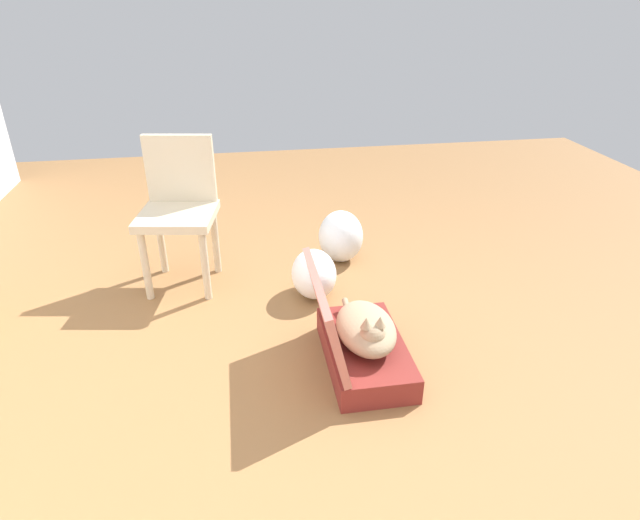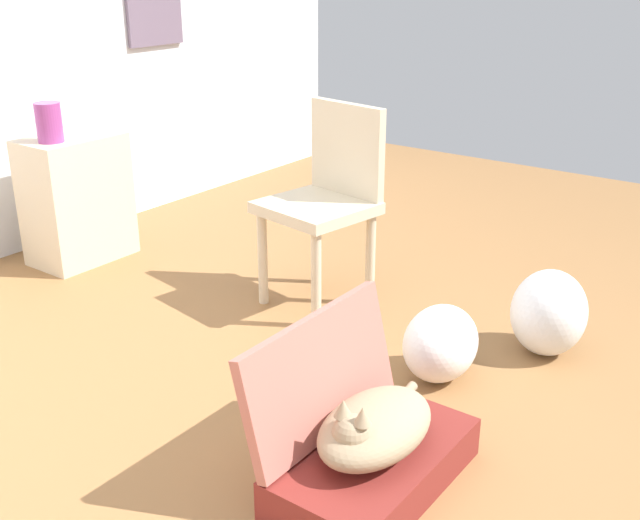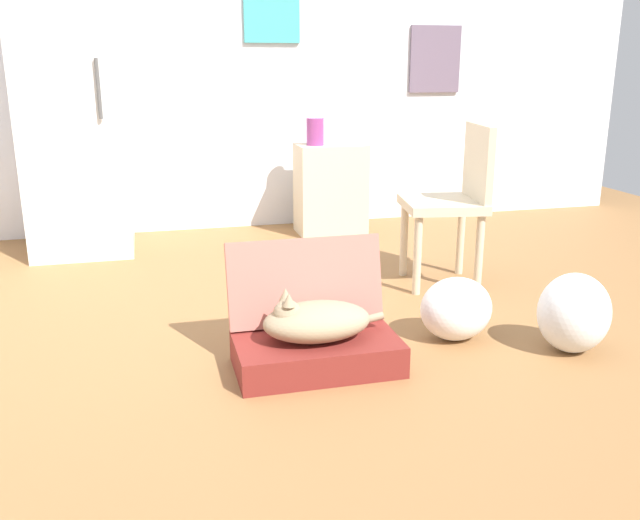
{
  "view_description": "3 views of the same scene",
  "coord_description": "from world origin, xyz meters",
  "px_view_note": "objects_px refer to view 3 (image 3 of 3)",
  "views": [
    {
      "loc": [
        -2.08,
        0.17,
        1.67
      ],
      "look_at": [
        0.17,
        -0.2,
        0.49
      ],
      "focal_mm": 30.03,
      "sensor_mm": 36.0,
      "label": 1
    },
    {
      "loc": [
        -1.66,
        -1.39,
        1.49
      ],
      "look_at": [
        0.3,
        0.05,
        0.52
      ],
      "focal_mm": 43.31,
      "sensor_mm": 36.0,
      "label": 2
    },
    {
      "loc": [
        -0.65,
        -2.87,
        1.21
      ],
      "look_at": [
        0.14,
        0.2,
        0.29
      ],
      "focal_mm": 38.16,
      "sensor_mm": 36.0,
      "label": 3
    }
  ],
  "objects_px": {
    "cat": "(315,321)",
    "chair": "(454,197)",
    "plastic_bag_clear": "(574,313)",
    "side_table": "(331,189)",
    "plastic_bag_white": "(456,309)",
    "refrigerator": "(72,103)",
    "suitcase_base": "(317,354)",
    "vase_tall": "(315,132)"
  },
  "relations": [
    {
      "from": "cat",
      "to": "chair",
      "type": "xyz_separation_m",
      "value": [
        1.02,
        0.91,
        0.28
      ]
    },
    {
      "from": "plastic_bag_clear",
      "to": "side_table",
      "type": "xyz_separation_m",
      "value": [
        -0.44,
        2.34,
        0.15
      ]
    },
    {
      "from": "chair",
      "to": "cat",
      "type": "bearing_deg",
      "value": -39.0
    },
    {
      "from": "plastic_bag_white",
      "to": "refrigerator",
      "type": "height_order",
      "value": "refrigerator"
    },
    {
      "from": "suitcase_base",
      "to": "side_table",
      "type": "xyz_separation_m",
      "value": [
        0.67,
        2.24,
        0.26
      ]
    },
    {
      "from": "plastic_bag_clear",
      "to": "vase_tall",
      "type": "height_order",
      "value": "vase_tall"
    },
    {
      "from": "suitcase_base",
      "to": "vase_tall",
      "type": "xyz_separation_m",
      "value": [
        0.55,
        2.22,
        0.68
      ]
    },
    {
      "from": "cat",
      "to": "vase_tall",
      "type": "distance_m",
      "value": 2.35
    },
    {
      "from": "cat",
      "to": "side_table",
      "type": "bearing_deg",
      "value": 73.09
    },
    {
      "from": "plastic_bag_white",
      "to": "vase_tall",
      "type": "relative_size",
      "value": 1.74
    },
    {
      "from": "suitcase_base",
      "to": "chair",
      "type": "relative_size",
      "value": 0.75
    },
    {
      "from": "plastic_bag_white",
      "to": "plastic_bag_clear",
      "type": "xyz_separation_m",
      "value": [
        0.43,
        -0.25,
        0.03
      ]
    },
    {
      "from": "plastic_bag_white",
      "to": "side_table",
      "type": "distance_m",
      "value": 2.1
    },
    {
      "from": "refrigerator",
      "to": "side_table",
      "type": "height_order",
      "value": "refrigerator"
    },
    {
      "from": "cat",
      "to": "chair",
      "type": "relative_size",
      "value": 0.58
    },
    {
      "from": "plastic_bag_white",
      "to": "plastic_bag_clear",
      "type": "relative_size",
      "value": 0.94
    },
    {
      "from": "plastic_bag_white",
      "to": "cat",
      "type": "bearing_deg",
      "value": -168.1
    },
    {
      "from": "cat",
      "to": "refrigerator",
      "type": "relative_size",
      "value": 0.27
    },
    {
      "from": "plastic_bag_white",
      "to": "refrigerator",
      "type": "relative_size",
      "value": 0.17
    },
    {
      "from": "plastic_bag_clear",
      "to": "vase_tall",
      "type": "xyz_separation_m",
      "value": [
        -0.56,
        2.32,
        0.57
      ]
    },
    {
      "from": "plastic_bag_clear",
      "to": "chair",
      "type": "xyz_separation_m",
      "value": [
        -0.1,
        1.01,
        0.32
      ]
    },
    {
      "from": "plastic_bag_clear",
      "to": "side_table",
      "type": "distance_m",
      "value": 2.39
    },
    {
      "from": "refrigerator",
      "to": "chair",
      "type": "relative_size",
      "value": 2.16
    },
    {
      "from": "refrigerator",
      "to": "side_table",
      "type": "xyz_separation_m",
      "value": [
        1.72,
        0.05,
        -0.64
      ]
    },
    {
      "from": "plastic_bag_white",
      "to": "refrigerator",
      "type": "distance_m",
      "value": 2.8
    },
    {
      "from": "vase_tall",
      "to": "plastic_bag_white",
      "type": "bearing_deg",
      "value": -86.33
    },
    {
      "from": "plastic_bag_clear",
      "to": "refrigerator",
      "type": "height_order",
      "value": "refrigerator"
    },
    {
      "from": "side_table",
      "to": "refrigerator",
      "type": "bearing_deg",
      "value": -178.33
    },
    {
      "from": "plastic_bag_white",
      "to": "vase_tall",
      "type": "distance_m",
      "value": 2.16
    },
    {
      "from": "cat",
      "to": "vase_tall",
      "type": "height_order",
      "value": "vase_tall"
    },
    {
      "from": "vase_tall",
      "to": "chair",
      "type": "distance_m",
      "value": 1.41
    },
    {
      "from": "side_table",
      "to": "cat",
      "type": "bearing_deg",
      "value": -106.91
    },
    {
      "from": "plastic_bag_white",
      "to": "plastic_bag_clear",
      "type": "distance_m",
      "value": 0.5
    },
    {
      "from": "plastic_bag_clear",
      "to": "plastic_bag_white",
      "type": "bearing_deg",
      "value": 150.09
    },
    {
      "from": "refrigerator",
      "to": "chair",
      "type": "height_order",
      "value": "refrigerator"
    },
    {
      "from": "plastic_bag_white",
      "to": "side_table",
      "type": "xyz_separation_m",
      "value": [
        -0.01,
        2.1,
        0.18
      ]
    },
    {
      "from": "plastic_bag_clear",
      "to": "vase_tall",
      "type": "distance_m",
      "value": 2.45
    },
    {
      "from": "chair",
      "to": "refrigerator",
      "type": "bearing_deg",
      "value": -112.54
    },
    {
      "from": "refrigerator",
      "to": "plastic_bag_clear",
      "type": "bearing_deg",
      "value": -46.69
    },
    {
      "from": "cat",
      "to": "side_table",
      "type": "distance_m",
      "value": 2.35
    },
    {
      "from": "plastic_bag_clear",
      "to": "suitcase_base",
      "type": "bearing_deg",
      "value": 174.79
    },
    {
      "from": "suitcase_base",
      "to": "plastic_bag_clear",
      "type": "bearing_deg",
      "value": -5.21
    }
  ]
}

